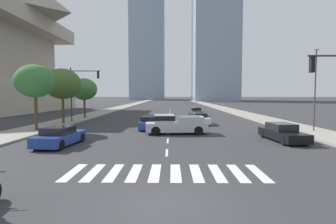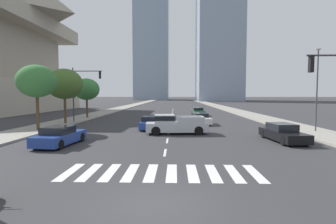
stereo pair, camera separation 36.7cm
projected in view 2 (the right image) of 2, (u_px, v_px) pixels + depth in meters
ground_plane at (156, 204)px, 8.21m from camera, size 800.00×800.00×0.00m
sidewalk_east at (261, 118)px, 37.76m from camera, size 4.00×260.00×0.15m
sidewalk_west at (83, 118)px, 38.50m from camera, size 4.00×260.00×0.15m
crosswalk_near at (161, 173)px, 11.53m from camera, size 8.55×2.69×0.01m
lane_divider_center at (171, 117)px, 39.45m from camera, size 0.14×50.00×0.01m
pickup_truck at (174, 125)px, 22.91m from camera, size 5.40×2.25×1.67m
sedan_white_0 at (201, 119)px, 30.71m from camera, size 2.16×4.91×1.26m
sedan_black_1 at (283, 133)px, 19.28m from camera, size 2.12×4.88×1.30m
sedan_green_2 at (198, 112)px, 43.09m from camera, size 1.92×4.83×1.28m
sedan_blue_3 at (151, 123)px, 26.19m from camera, size 1.95×4.48×1.28m
sedan_blue_4 at (60, 136)px, 17.77m from camera, size 2.23×4.47×1.29m
traffic_signal_far at (83, 86)px, 31.64m from camera, size 3.83×0.28×6.47m
street_lamp_east at (317, 83)px, 23.44m from camera, size 0.50×0.24×7.38m
street_tree_nearest at (37, 81)px, 24.13m from camera, size 3.51×3.51×5.98m
street_tree_second at (64, 84)px, 30.16m from camera, size 4.07×4.07×6.22m
street_tree_third at (87, 89)px, 37.67m from camera, size 3.61×3.61×5.57m
office_tower_left_skyline at (152, 1)px, 177.38m from camera, size 22.44×26.67×140.47m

